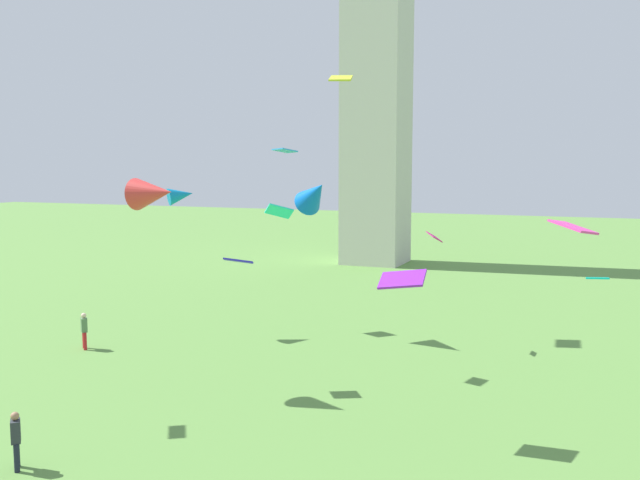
# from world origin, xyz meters

# --- Properties ---
(person_0) EXTENTS (0.52, 0.50, 1.77)m
(person_0) POSITION_xyz_m (-9.62, 20.60, 1.00)
(person_0) COLOR red
(person_0) RESTS_ON ground_plane
(person_2) EXTENTS (0.50, 0.50, 1.72)m
(person_2) POSITION_xyz_m (-2.27, 9.59, 0.98)
(person_2) COLOR #1E2333
(person_2) RESTS_ON ground_plane
(kite_flying_0) EXTENTS (1.57, 1.90, 0.53)m
(kite_flying_0) POSITION_xyz_m (0.13, 29.51, 13.37)
(kite_flying_0) COLOR #C9D12B
(kite_flying_1) EXTENTS (1.41, 1.21, 0.38)m
(kite_flying_1) POSITION_xyz_m (-0.13, 18.89, 5.03)
(kite_flying_1) COLOR #2923CA
(kite_flying_2) EXTENTS (0.93, 1.32, 0.29)m
(kite_flying_2) POSITION_xyz_m (13.05, 25.58, 4.14)
(kite_flying_2) COLOR #0ABDA4
(kite_flying_3) EXTENTS (0.75, 0.99, 0.58)m
(kite_flying_3) POSITION_xyz_m (5.71, 27.61, 5.37)
(kite_flying_3) COLOR #B81C6C
(kite_flying_4) EXTENTS (0.94, 1.13, 0.21)m
(kite_flying_4) POSITION_xyz_m (0.40, 22.10, 9.43)
(kite_flying_4) COLOR #2F9BE9
(kite_flying_5) EXTENTS (2.76, 2.63, 2.21)m
(kite_flying_5) POSITION_xyz_m (-0.36, 27.12, 7.35)
(kite_flying_5) COLOR blue
(kite_flying_6) EXTENTS (1.61, 1.54, 0.47)m
(kite_flying_6) POSITION_xyz_m (12.26, 18.81, 6.81)
(kite_flying_6) COLOR #EE3BA4
(kite_flying_7) EXTENTS (1.54, 1.05, 0.61)m
(kite_flying_7) POSITION_xyz_m (7.31, 16.26, 5.18)
(kite_flying_7) COLOR purple
(kite_flying_9) EXTENTS (1.66, 1.39, 0.93)m
(kite_flying_9) POSITION_xyz_m (-2.93, 28.29, 6.35)
(kite_flying_9) COLOR #22E3C6
(kite_flying_10) EXTENTS (1.98, 1.45, 1.39)m
(kite_flying_10) POSITION_xyz_m (-2.86, 17.20, 7.73)
(kite_flying_10) COLOR red
(kite_flying_11) EXTENTS (1.61, 1.64, 1.08)m
(kite_flying_11) POSITION_xyz_m (-7.20, 25.37, 7.26)
(kite_flying_11) COLOR #0C7DB9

